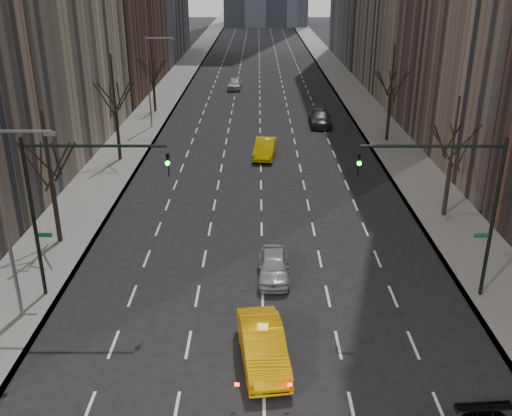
{
  "coord_description": "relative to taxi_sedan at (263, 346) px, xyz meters",
  "views": [
    {
      "loc": [
        -0.25,
        -12.51,
        14.95
      ],
      "look_at": [
        -0.34,
        15.02,
        3.5
      ],
      "focal_mm": 40.0,
      "sensor_mm": 36.0,
      "label": 1
    }
  ],
  "objects": [
    {
      "name": "tree_rw_c",
      "position": [
        12.03,
        33.17,
        3.23
      ],
      "size": [
        3.36,
        3.5,
        8.74
      ],
      "color": "black",
      "rests_on": "ground"
    },
    {
      "name": "silver_sedan_ahead",
      "position": [
        0.61,
        7.05,
        -0.13
      ],
      "size": [
        1.65,
        4.02,
        1.36
      ],
      "primitive_type": "imported",
      "rotation": [
        0.0,
        0.0,
        -0.01
      ],
      "color": "#96979D",
      "rests_on": "ground"
    },
    {
      "name": "tree_lw_c",
      "position": [
        -11.97,
        27.17,
        3.23
      ],
      "size": [
        3.36,
        3.5,
        8.74
      ],
      "color": "black",
      "rests_on": "ground"
    },
    {
      "name": "tree_lw_d",
      "position": [
        -11.97,
        45.17,
        2.75
      ],
      "size": [
        3.36,
        3.5,
        7.36
      ],
      "color": "black",
      "rests_on": "ground"
    },
    {
      "name": "far_suv_grey",
      "position": [
        6.32,
        39.31,
        -0.02
      ],
      "size": [
        2.3,
        5.49,
        1.58
      ],
      "primitive_type": "imported",
      "rotation": [
        0.0,
        0.0,
        -0.01
      ],
      "color": "#323137",
      "rests_on": "ground"
    },
    {
      "name": "taxi_sedan",
      "position": [
        0.0,
        0.0,
        0.0
      ],
      "size": [
        2.35,
        5.08,
        1.61
      ],
      "primitive_type": "imported",
      "rotation": [
        0.0,
        0.0,
        0.13
      ],
      "color": "#FFA905",
      "rests_on": "ground"
    },
    {
      "name": "tree_lw_b",
      "position": [
        -11.97,
        11.17,
        2.91
      ],
      "size": [
        3.36,
        3.5,
        7.82
      ],
      "color": "black",
      "rests_on": "ground"
    },
    {
      "name": "sidewalk_right",
      "position": [
        12.28,
        63.17,
        -0.73
      ],
      "size": [
        4.5,
        320.0,
        0.15
      ],
      "primitive_type": "cube",
      "color": "slate",
      "rests_on": "ground"
    },
    {
      "name": "far_taxi",
      "position": [
        0.42,
        28.22,
        -0.01
      ],
      "size": [
        2.23,
        4.97,
        1.58
      ],
      "primitive_type": "imported",
      "rotation": [
        0.0,
        0.0,
        -0.12
      ],
      "color": "yellow",
      "rests_on": "ground"
    },
    {
      "name": "traffic_mast_left",
      "position": [
        -9.08,
        5.17,
        4.68
      ],
      "size": [
        6.69,
        0.39,
        8.0
      ],
      "color": "black",
      "rests_on": "ground"
    },
    {
      "name": "far_car_white",
      "position": [
        -3.39,
        58.99,
        -0.05
      ],
      "size": [
        2.01,
        4.55,
        1.52
      ],
      "primitive_type": "imported",
      "rotation": [
        0.0,
        0.0,
        -0.05
      ],
      "color": "#BABABA",
      "rests_on": "ground"
    },
    {
      "name": "streetlight_near",
      "position": [
        -10.81,
        3.17,
        4.81
      ],
      "size": [
        2.83,
        0.22,
        9.0
      ],
      "color": "slate",
      "rests_on": "ground"
    },
    {
      "name": "streetlight_far",
      "position": [
        -10.81,
        38.17,
        4.81
      ],
      "size": [
        2.83,
        0.22,
        9.0
      ],
      "color": "slate",
      "rests_on": "ground"
    },
    {
      "name": "sidewalk_left",
      "position": [
        -12.22,
        63.17,
        -0.73
      ],
      "size": [
        4.5,
        320.0,
        0.15
      ],
      "primitive_type": "cube",
      "color": "slate",
      "rests_on": "ground"
    },
    {
      "name": "tree_rw_b",
      "position": [
        12.03,
        15.17,
        2.91
      ],
      "size": [
        3.36,
        3.5,
        7.82
      ],
      "color": "black",
      "rests_on": "ground"
    },
    {
      "name": "traffic_mast_right",
      "position": [
        9.14,
        5.17,
        4.68
      ],
      "size": [
        6.69,
        0.39,
        8.0
      ],
      "color": "black",
      "rests_on": "ground"
    }
  ]
}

